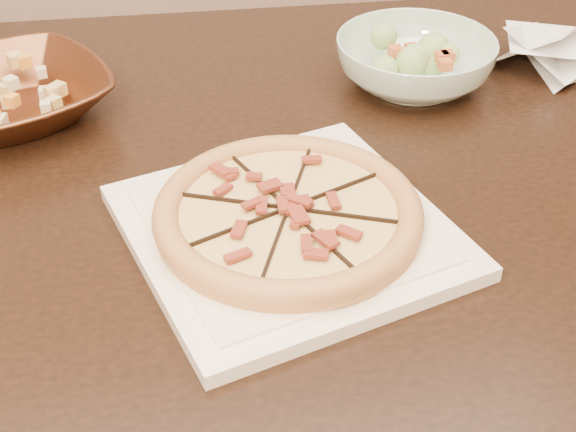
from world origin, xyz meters
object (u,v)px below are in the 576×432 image
Objects in this scene: bronze_bowl at (12,97)px; salad_bowl at (415,63)px; plate at (288,230)px; dining_table at (191,220)px; pizza at (288,213)px.

salad_bowl reaches higher than bronze_bowl.
plate is 1.58× the size of bronze_bowl.
plate reaches higher than dining_table.
plate is at bearing -128.52° from salad_bowl.
salad_bowl is at bearing 51.48° from plate.
plate is 1.37× the size of pizza.
salad_bowl is (0.35, 0.14, 0.13)m from dining_table.
bronze_bowl is 1.11× the size of salad_bowl.
pizza is at bearing -46.98° from bronze_bowl.
salad_bowl reaches higher than dining_table.
plate is at bearing -61.31° from dining_table.
pizza is 1.15× the size of bronze_bowl.
pizza reaches higher than plate.
plate is 0.46m from bronze_bowl.
pizza is 1.28× the size of salad_bowl.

